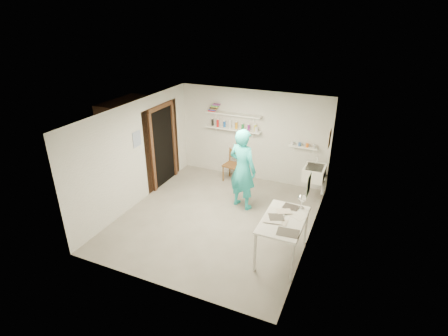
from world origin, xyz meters
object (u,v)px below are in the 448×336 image
at_px(belfast_sink, 314,173).
at_px(wooden_chair, 232,165).
at_px(work_table, 282,238).
at_px(desk_lamp, 302,198).
at_px(wall_clock, 244,153).
at_px(man, 243,169).

distance_m(belfast_sink, wooden_chair, 2.17).
relative_size(wooden_chair, work_table, 0.73).
bearing_deg(desk_lamp, wall_clock, 144.51).
bearing_deg(man, wall_clock, -57.05).
bearing_deg(wall_clock, desk_lamp, -19.02).
xyz_separation_m(wooden_chair, desk_lamp, (2.24, -2.07, 0.59)).
bearing_deg(wall_clock, belfast_sink, 43.96).
relative_size(work_table, desk_lamp, 8.00).
height_order(wall_clock, desk_lamp, wall_clock).
height_order(belfast_sink, wooden_chair, wooden_chair).
height_order(man, wall_clock, man).
distance_m(belfast_sink, man, 1.76).
distance_m(wall_clock, wooden_chair, 1.41).
relative_size(belfast_sink, man, 0.32).
distance_m(work_table, desk_lamp, 0.82).
height_order(man, work_table, man).
xyz_separation_m(belfast_sink, work_table, (-0.11, -2.40, -0.29)).
bearing_deg(belfast_sink, man, -145.39).
bearing_deg(man, work_table, 149.69).
distance_m(man, desk_lamp, 1.78).
height_order(wall_clock, work_table, wall_clock).
relative_size(man, wall_clock, 5.56).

